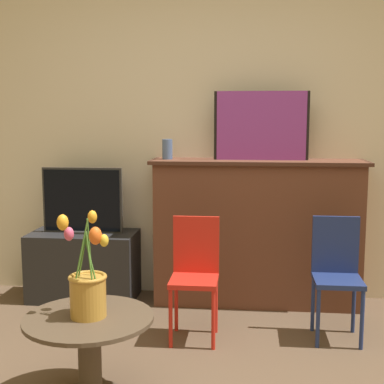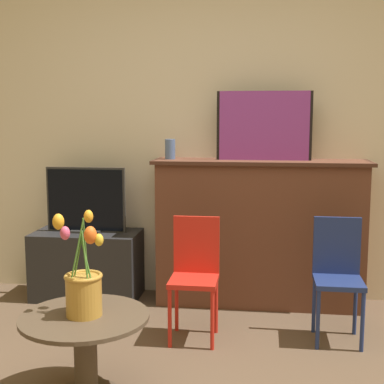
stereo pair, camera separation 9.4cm
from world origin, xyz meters
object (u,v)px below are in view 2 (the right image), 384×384
at_px(painting, 264,126).
at_px(vase_tulips, 83,286).
at_px(chair_red, 195,269).
at_px(chair_blue, 338,271).
at_px(tv_monitor, 86,201).

height_order(painting, vase_tulips, painting).
xyz_separation_m(chair_red, chair_blue, (0.87, 0.09, 0.00)).
relative_size(painting, chair_blue, 0.90).
relative_size(chair_red, vase_tulips, 1.50).
distance_m(painting, tv_monitor, 1.42).
height_order(tv_monitor, vase_tulips, tv_monitor).
distance_m(tv_monitor, chair_red, 1.13).
relative_size(painting, chair_red, 0.90).
xyz_separation_m(tv_monitor, chair_red, (0.90, -0.62, -0.31)).
bearing_deg(tv_monitor, vase_tulips, -71.82).
bearing_deg(painting, chair_red, -121.30).
bearing_deg(chair_red, chair_blue, 5.99).
relative_size(tv_monitor, vase_tulips, 1.20).
relative_size(chair_blue, vase_tulips, 1.50).
bearing_deg(tv_monitor, chair_red, -34.57).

